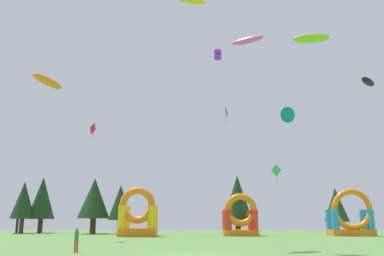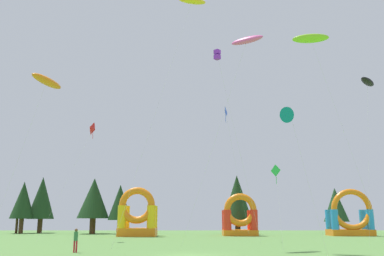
# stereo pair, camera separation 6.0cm
# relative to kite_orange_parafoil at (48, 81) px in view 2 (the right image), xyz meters

# --- Properties ---
(ground_plane) EXTENTS (120.00, 120.00, 0.00)m
(ground_plane) POSITION_rel_kite_orange_parafoil_xyz_m (11.23, 1.06, -13.17)
(ground_plane) COLOR #5B8C42
(kite_orange_parafoil) EXTENTS (2.96, 5.62, 13.73)m
(kite_orange_parafoil) POSITION_rel_kite_orange_parafoil_xyz_m (0.00, 0.00, 0.00)
(kite_orange_parafoil) COLOR orange
(kite_orange_parafoil) RESTS_ON ground_plane
(kite_purple_box) EXTENTS (5.13, 5.78, 19.65)m
(kite_purple_box) POSITION_rel_kite_orange_parafoil_xyz_m (14.01, 9.25, 5.87)
(kite_purple_box) COLOR purple
(kite_purple_box) RESTS_ON ground_plane
(kite_teal_delta) EXTENTS (2.59, 2.51, 11.17)m
(kite_teal_delta) POSITION_rel_kite_orange_parafoil_xyz_m (18.93, -0.12, -2.72)
(kite_teal_delta) COLOR #0C7F7A
(kite_teal_delta) RESTS_ON ground_plane
(kite_blue_diamond) EXTENTS (3.37, 2.15, 16.86)m
(kite_blue_diamond) POSITION_rel_kite_orange_parafoil_xyz_m (15.75, 22.16, 3.04)
(kite_blue_diamond) COLOR blue
(kite_blue_diamond) RESTS_ON ground_plane
(kite_lime_parafoil) EXTENTS (6.51, 1.69, 19.02)m
(kite_lime_parafoil) POSITION_rel_kite_orange_parafoil_xyz_m (22.13, 4.05, 5.42)
(kite_lime_parafoil) COLOR #8CD826
(kite_lime_parafoil) RESTS_ON ground_plane
(kite_green_diamond) EXTENTS (0.63, 3.02, 7.41)m
(kite_green_diamond) POSITION_rel_kite_orange_parafoil_xyz_m (19.34, 8.08, -6.23)
(kite_green_diamond) COLOR green
(kite_green_diamond) RESTS_ON ground_plane
(kite_red_diamond) EXTENTS (5.41, 4.00, 14.31)m
(kite_red_diamond) POSITION_rel_kite_orange_parafoil_xyz_m (-1.19, 20.82, 0.47)
(kite_red_diamond) COLOR red
(kite_red_diamond) RESTS_ON ground_plane
(kite_pink_parafoil) EXTENTS (8.05, 5.22, 19.94)m
(kite_pink_parafoil) POSITION_rel_kite_orange_parafoil_xyz_m (16.66, 6.18, 6.20)
(kite_pink_parafoil) COLOR #EA599E
(kite_pink_parafoil) RESTS_ON ground_plane
(kite_yellow_parafoil) EXTENTS (8.93, 5.94, 27.07)m
(kite_yellow_parafoil) POSITION_rel_kite_orange_parafoil_xyz_m (11.38, 11.06, 13.06)
(kite_yellow_parafoil) COLOR yellow
(kite_yellow_parafoil) RESTS_ON ground_plane
(kite_black_parafoil) EXTENTS (4.34, 5.08, 18.91)m
(kite_black_parafoil) POSITION_rel_kite_orange_parafoil_xyz_m (32.07, 15.70, 5.19)
(kite_black_parafoil) COLOR black
(kite_black_parafoil) RESTS_ON ground_plane
(person_midfield) EXTENTS (0.37, 0.37, 1.88)m
(person_midfield) POSITION_rel_kite_orange_parafoil_xyz_m (2.05, 3.41, -12.06)
(person_midfield) COLOR #B21E26
(person_midfield) RESTS_ON ground_plane
(inflatable_orange_dome) EXTENTS (5.22, 4.33, 6.36)m
(inflatable_orange_dome) POSITION_rel_kite_orange_parafoil_xyz_m (18.75, 34.42, -10.83)
(inflatable_orange_dome) COLOR orange
(inflatable_orange_dome) RESTS_ON ground_plane
(inflatable_red_slide) EXTENTS (6.47, 3.85, 7.06)m
(inflatable_red_slide) POSITION_rel_kite_orange_parafoil_xyz_m (35.76, 34.28, -10.68)
(inflatable_red_slide) COLOR orange
(inflatable_red_slide) RESTS_ON ground_plane
(inflatable_blue_arch) EXTENTS (5.56, 4.56, 7.14)m
(inflatable_blue_arch) POSITION_rel_kite_orange_parafoil_xyz_m (3.27, 32.28, -10.59)
(inflatable_blue_arch) COLOR orange
(inflatable_blue_arch) RESTS_ON ground_plane
(tree_row_0) EXTENTS (2.36, 2.36, 6.61)m
(tree_row_0) POSITION_rel_kite_orange_parafoil_xyz_m (-19.62, 44.43, -8.66)
(tree_row_0) COLOR #4C331E
(tree_row_0) RESTS_ON ground_plane
(tree_row_1) EXTENTS (4.18, 4.18, 8.99)m
(tree_row_1) POSITION_rel_kite_orange_parafoil_xyz_m (-18.49, 43.54, -7.47)
(tree_row_1) COLOR #4C331E
(tree_row_1) RESTS_ON ground_plane
(tree_row_2) EXTENTS (4.71, 4.71, 10.00)m
(tree_row_2) POSITION_rel_kite_orange_parafoil_xyz_m (-15.98, 45.71, -6.99)
(tree_row_2) COLOR #4C331E
(tree_row_2) RESTS_ON ground_plane
(tree_row_3) EXTENTS (5.48, 5.48, 9.47)m
(tree_row_3) POSITION_rel_kite_orange_parafoil_xyz_m (-5.68, 42.15, -7.21)
(tree_row_3) COLOR #4C331E
(tree_row_3) RESTS_ON ground_plane
(tree_row_4) EXTENTS (4.04, 4.04, 8.31)m
(tree_row_4) POSITION_rel_kite_orange_parafoil_xyz_m (-1.06, 41.90, -7.92)
(tree_row_4) COLOR #4C331E
(tree_row_4) RESTS_ON ground_plane
(tree_row_5) EXTENTS (5.01, 5.01, 9.89)m
(tree_row_5) POSITION_rel_kite_orange_parafoil_xyz_m (19.13, 41.16, -7.18)
(tree_row_5) COLOR #4C331E
(tree_row_5) RESTS_ON ground_plane
(tree_row_6) EXTENTS (4.49, 4.49, 8.07)m
(tree_row_6) POSITION_rel_kite_orange_parafoil_xyz_m (37.73, 46.50, -8.19)
(tree_row_6) COLOR #4C331E
(tree_row_6) RESTS_ON ground_plane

